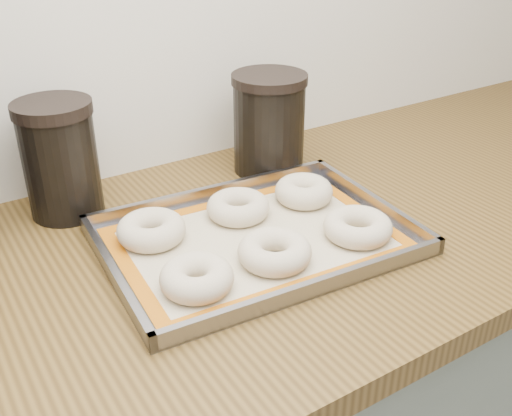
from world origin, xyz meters
TOP-DOWN VIEW (x-y plane):
  - countertop at (0.00, 1.68)m, footprint 3.06×0.68m
  - baking_tray at (0.05, 1.65)m, footprint 0.48×0.36m
  - baking_mat at (0.05, 1.65)m, footprint 0.44×0.32m
  - bagel_front_left at (-0.09, 1.59)m, footprint 0.12×0.12m
  - bagel_front_mid at (0.03, 1.59)m, footprint 0.13×0.13m
  - bagel_front_right at (0.18, 1.58)m, footprint 0.13×0.13m
  - bagel_back_left at (-0.09, 1.74)m, footprint 0.11×0.11m
  - bagel_back_mid at (0.06, 1.73)m, footprint 0.12×0.12m
  - bagel_back_right at (0.18, 1.72)m, footprint 0.13×0.13m
  - canister_mid at (-0.17, 1.91)m, footprint 0.13×0.13m
  - canister_right at (0.21, 1.87)m, footprint 0.14×0.14m

SIDE VIEW (x-z plane):
  - countertop at x=0.00m, z-range 0.86..0.90m
  - baking_mat at x=0.05m, z-range 0.90..0.91m
  - baking_tray at x=0.05m, z-range 0.89..0.92m
  - bagel_front_right at x=0.18m, z-range 0.90..0.94m
  - bagel_back_mid at x=0.06m, z-range 0.90..0.94m
  - bagel_front_mid at x=0.03m, z-range 0.90..0.94m
  - bagel_front_left at x=-0.09m, z-range 0.90..0.94m
  - bagel_back_left at x=-0.09m, z-range 0.90..0.94m
  - bagel_back_right at x=0.18m, z-range 0.90..0.94m
  - canister_right at x=0.21m, z-range 0.90..1.09m
  - canister_mid at x=-0.17m, z-range 0.90..1.09m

